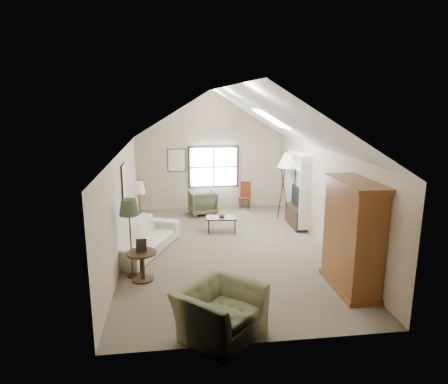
{
  "coord_description": "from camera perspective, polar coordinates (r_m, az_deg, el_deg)",
  "views": [
    {
      "loc": [
        -1.27,
        -9.42,
        3.73
      ],
      "look_at": [
        0.0,
        0.4,
        1.4
      ],
      "focal_mm": 32.0,
      "sensor_mm": 36.0,
      "label": 1
    }
  ],
  "objects": [
    {
      "name": "window",
      "position": [
        13.64,
        -1.51,
        3.61
      ],
      "size": [
        1.72,
        0.08,
        1.42
      ],
      "primitive_type": "cube",
      "color": "black",
      "rests_on": "room_shell"
    },
    {
      "name": "tripod_lamp",
      "position": [
        12.46,
        8.97,
        0.77
      ],
      "size": [
        0.73,
        0.73,
        2.15
      ],
      "primitive_type": null,
      "rotation": [
        0.0,
        0.0,
        -0.2
      ],
      "color": "white",
      "rests_on": "ground"
    },
    {
      "name": "coffee_table",
      "position": [
        11.38,
        -0.31,
        -4.7
      ],
      "size": [
        0.94,
        0.6,
        0.45
      ],
      "primitive_type": "cube",
      "rotation": [
        0.0,
        0.0,
        -0.13
      ],
      "color": "#322314",
      "rests_on": "ground"
    },
    {
      "name": "armoire",
      "position": [
        8.25,
        17.89,
        -6.01
      ],
      "size": [
        0.6,
        1.5,
        2.2
      ],
      "primitive_type": "cube",
      "color": "brown",
      "rests_on": "ground"
    },
    {
      "name": "sofa",
      "position": [
        10.12,
        -11.55,
        -6.45
      ],
      "size": [
        1.87,
        2.68,
        0.73
      ],
      "primitive_type": "imported",
      "rotation": [
        0.0,
        0.0,
        1.17
      ],
      "color": "beige",
      "rests_on": "ground"
    },
    {
      "name": "armchair_near",
      "position": [
        6.65,
        -0.56,
        -16.72
      ],
      "size": [
        1.67,
        1.67,
        0.82
      ],
      "primitive_type": "imported",
      "rotation": [
        0.0,
        0.0,
        0.78
      ],
      "color": "#6F714F",
      "rests_on": "ground"
    },
    {
      "name": "bowl",
      "position": [
        11.3,
        -0.32,
        -3.49
      ],
      "size": [
        0.24,
        0.24,
        0.05
      ],
      "primitive_type": "imported",
      "rotation": [
        0.0,
        0.0,
        -0.13
      ],
      "color": "#3B2318",
      "rests_on": "coffee_table"
    },
    {
      "name": "skylight",
      "position": [
        10.65,
        6.72,
        10.41
      ],
      "size": [
        0.8,
        1.2,
        0.52
      ],
      "primitive_type": null,
      "color": "white",
      "rests_on": "room_shell"
    },
    {
      "name": "armchair_far",
      "position": [
        13.16,
        -3.06,
        -1.46
      ],
      "size": [
        0.97,
        0.99,
        0.79
      ],
      "primitive_type": "imported",
      "rotation": [
        0.0,
        0.0,
        3.3
      ],
      "color": "#5A5E42",
      "rests_on": "ground"
    },
    {
      "name": "media_console",
      "position": [
        12.09,
        10.25,
        -3.46
      ],
      "size": [
        0.34,
        1.18,
        0.6
      ],
      "primitive_type": "cube",
      "color": "#382316",
      "rests_on": "ground"
    },
    {
      "name": "tv_alcove",
      "position": [
        11.88,
        10.51,
        0.47
      ],
      "size": [
        0.32,
        1.3,
        2.1
      ],
      "primitive_type": "cube",
      "color": "white",
      "rests_on": "ground"
    },
    {
      "name": "dark_lamp",
      "position": [
        8.65,
        -13.2,
        -6.41
      ],
      "size": [
        0.55,
        0.55,
        1.74
      ],
      "primitive_type": null,
      "rotation": [
        0.0,
        0.0,
        -0.4
      ],
      "color": "#282E21",
      "rests_on": "ground"
    },
    {
      "name": "side_chair",
      "position": [
        13.74,
        2.99,
        -0.54
      ],
      "size": [
        0.46,
        0.46,
        0.93
      ],
      "primitive_type": "cube",
      "rotation": [
        0.0,
        0.0,
        -0.35
      ],
      "color": "maroon",
      "rests_on": "ground"
    },
    {
      "name": "room_shell",
      "position": [
        9.52,
        0.31,
        10.1
      ],
      "size": [
        5.01,
        8.01,
        4.0
      ],
      "color": "#6D624D",
      "rests_on": "ground"
    },
    {
      "name": "tv_panel",
      "position": [
        11.93,
        10.37,
        -0.61
      ],
      "size": [
        0.05,
        0.9,
        0.55
      ],
      "primitive_type": "cube",
      "color": "black",
      "rests_on": "media_console"
    },
    {
      "name": "side_table",
      "position": [
        8.65,
        -11.59,
        -10.31
      ],
      "size": [
        0.82,
        0.82,
        0.63
      ],
      "primitive_type": "cylinder",
      "rotation": [
        0.0,
        0.0,
        -0.4
      ],
      "color": "#372616",
      "rests_on": "ground"
    },
    {
      "name": "tan_lamp",
      "position": [
        11.15,
        -11.9,
        -2.38
      ],
      "size": [
        0.41,
        0.41,
        1.57
      ],
      "primitive_type": null,
      "rotation": [
        0.0,
        0.0,
        -0.4
      ],
      "color": "tan",
      "rests_on": "ground"
    },
    {
      "name": "wall_art",
      "position": [
        11.55,
        -10.3,
        3.04
      ],
      "size": [
        1.97,
        3.71,
        0.88
      ],
      "color": "black",
      "rests_on": "room_shell"
    }
  ]
}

